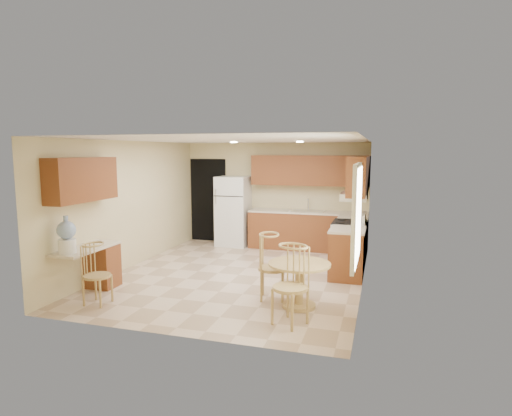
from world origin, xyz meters
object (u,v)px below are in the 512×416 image
(dining_table, at_px, (299,278))
(chair_desk, at_px, (93,269))
(refrigerator, at_px, (233,211))
(chair_table_a, at_px, (271,261))
(stove, at_px, (349,244))
(chair_table_b, at_px, (289,280))
(water_crock, at_px, (67,236))

(dining_table, xyz_separation_m, chair_desk, (-2.95, -0.81, 0.12))
(refrigerator, height_order, chair_table_a, refrigerator)
(refrigerator, distance_m, chair_desk, 4.59)
(refrigerator, relative_size, chair_table_a, 1.65)
(stove, height_order, chair_table_a, stove)
(chair_table_a, xyz_separation_m, chair_table_b, (0.47, -0.90, 0.02))
(dining_table, bearing_deg, chair_table_a, 162.15)
(chair_desk, distance_m, water_crock, 0.65)
(chair_table_a, relative_size, chair_desk, 1.12)
(chair_table_b, bearing_deg, stove, -72.94)
(chair_table_b, xyz_separation_m, water_crock, (-3.40, -0.04, 0.38))
(dining_table, bearing_deg, chair_table_b, -90.00)
(chair_table_a, bearing_deg, chair_table_b, 16.21)
(dining_table, height_order, chair_table_a, chair_table_a)
(refrigerator, height_order, dining_table, refrigerator)
(refrigerator, bearing_deg, dining_table, -57.77)
(chair_table_a, bearing_deg, dining_table, 60.74)
(chair_table_a, distance_m, chair_desk, 2.66)
(dining_table, height_order, water_crock, water_crock)
(refrigerator, relative_size, chair_table_b, 1.60)
(chair_table_a, bearing_deg, chair_desk, -80.18)
(chair_table_a, bearing_deg, refrigerator, -163.70)
(stove, relative_size, chair_desk, 1.19)
(refrigerator, distance_m, stove, 3.15)
(chair_table_a, xyz_separation_m, water_crock, (-2.93, -0.94, 0.41))
(stove, distance_m, chair_table_a, 2.56)
(refrigerator, bearing_deg, chair_desk, -97.53)
(stove, distance_m, chair_table_b, 3.31)
(refrigerator, distance_m, chair_table_a, 4.04)
(stove, bearing_deg, chair_desk, -136.33)
(stove, height_order, chair_table_b, stove)
(dining_table, relative_size, chair_desk, 1.00)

